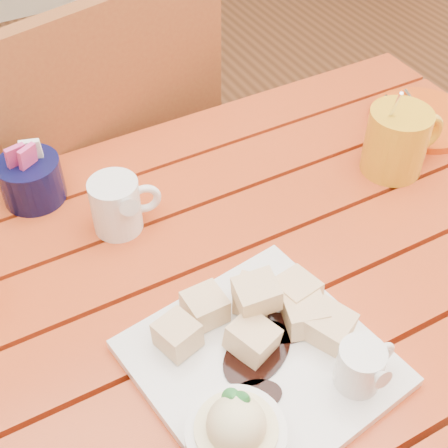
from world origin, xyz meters
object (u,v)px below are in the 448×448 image
dessert_plate (260,370)px  chair_far (99,173)px  coffee_mug_right (398,140)px  orange_saucer (424,119)px  table (230,337)px

dessert_plate → chair_far: chair_far is taller
dessert_plate → coffee_mug_right: bearing=31.0°
dessert_plate → orange_saucer: bearing=30.4°
table → orange_saucer: (0.50, 0.17, 0.11)m
table → orange_saucer: orange_saucer is taller
coffee_mug_right → orange_saucer: coffee_mug_right is taller
table → coffee_mug_right: (0.36, 0.10, 0.16)m
chair_far → coffee_mug_right: bearing=114.5°
dessert_plate → chair_far: bearing=87.2°
dessert_plate → orange_saucer: 0.62m
table → orange_saucer: size_ratio=6.31×
table → dessert_plate: dessert_plate is taller
orange_saucer → chair_far: size_ratio=0.19×
table → coffee_mug_right: coffee_mug_right is taller
orange_saucer → chair_far: (-0.50, 0.39, -0.21)m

